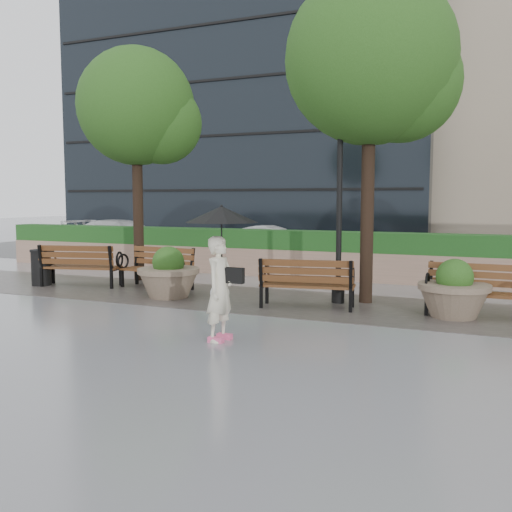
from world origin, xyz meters
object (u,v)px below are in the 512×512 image
at_px(pedestrian, 221,260).
at_px(bench_1, 157,277).
at_px(bench_2, 307,294).
at_px(bench_3, 477,302).
at_px(bench_0, 81,274).
at_px(car_left, 124,238).
at_px(planter_left, 169,278).
at_px(trash_bin, 41,269).
at_px(planter_right, 454,295).
at_px(lamppost, 339,215).
at_px(car_right, 273,244).

bearing_deg(pedestrian, bench_1, 49.12).
bearing_deg(bench_2, bench_3, 178.07).
height_order(bench_2, pedestrian, pedestrian).
height_order(bench_0, bench_1, bench_0).
bearing_deg(car_left, bench_1, -135.35).
xyz_separation_m(bench_1, bench_3, (7.58, -0.52, -0.01)).
height_order(bench_3, planter_left, planter_left).
height_order(bench_0, trash_bin, bench_0).
distance_m(planter_right, lamppost, 2.91).
relative_size(car_left, pedestrian, 2.32).
height_order(bench_3, lamppost, lamppost).
xyz_separation_m(bench_1, lamppost, (4.74, -0.12, 1.61)).
bearing_deg(car_right, lamppost, -158.43).
relative_size(lamppost, car_right, 1.11).
distance_m(lamppost, pedestrian, 4.08).
bearing_deg(bench_0, planter_right, 165.04).
bearing_deg(pedestrian, car_right, 23.13).
xyz_separation_m(bench_0, car_left, (-3.68, 6.82, 0.40)).
bearing_deg(trash_bin, pedestrian, -25.42).
relative_size(bench_1, bench_3, 1.06).
bearing_deg(planter_right, pedestrian, -134.42).
bearing_deg(bench_3, lamppost, 173.16).
relative_size(bench_0, planter_left, 1.51).
distance_m(bench_1, planter_right, 7.21).
bearing_deg(trash_bin, car_right, 66.66).
relative_size(bench_0, car_right, 0.55).
bearing_deg(car_left, trash_bin, -156.88).
xyz_separation_m(trash_bin, car_left, (-2.64, 7.13, 0.27)).
bearing_deg(bench_0, car_left, -74.88).
bearing_deg(bench_1, bench_2, -5.08).
height_order(planter_right, pedestrian, pedestrian).
bearing_deg(bench_3, planter_right, -151.70).
distance_m(bench_3, car_left, 14.96).
distance_m(bench_1, trash_bin, 3.16).
relative_size(bench_0, lamppost, 0.49).
bearing_deg(bench_0, lamppost, 169.51).
xyz_separation_m(bench_1, planter_right, (7.18, -0.72, 0.14)).
height_order(planter_right, car_left, car_left).
xyz_separation_m(lamppost, car_right, (-4.41, 7.20, -1.28)).
height_order(bench_1, trash_bin, bench_1).
height_order(bench_1, planter_left, planter_left).
relative_size(bench_1, planter_right, 1.49).
relative_size(planter_left, car_left, 0.28).
height_order(bench_0, lamppost, lamppost).
distance_m(bench_1, bench_3, 7.60).
xyz_separation_m(bench_1, bench_2, (4.30, -0.95, 0.00)).
bearing_deg(bench_0, bench_3, 166.34).
distance_m(lamppost, car_left, 12.35).
bearing_deg(bench_2, lamppost, -127.29).
bearing_deg(bench_0, pedestrian, 135.25).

